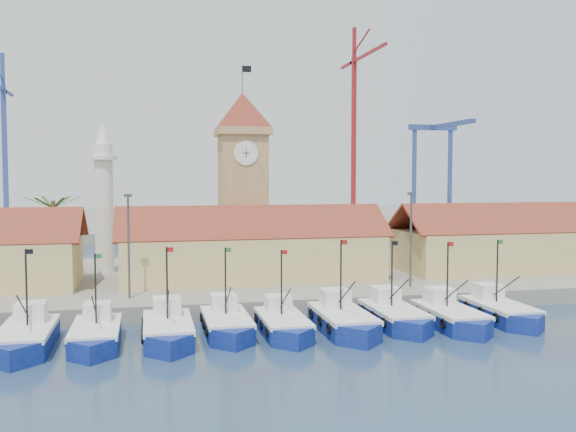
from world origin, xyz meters
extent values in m
plane|color=navy|center=(0.00, 0.00, 0.00)|extent=(400.00, 400.00, 0.00)
cube|color=gray|center=(0.00, 24.00, 0.75)|extent=(140.00, 32.00, 1.50)
cube|color=gray|center=(0.00, 110.00, 1.00)|extent=(240.00, 80.00, 2.00)
cube|color=navy|center=(-18.76, 2.39, 0.50)|extent=(3.49, 7.89, 1.79)
cube|color=navy|center=(-18.76, -1.55, 0.50)|extent=(3.49, 3.49, 1.79)
cube|color=silver|center=(-18.76, 2.39, 1.40)|extent=(3.56, 8.11, 0.35)
cube|color=silver|center=(-18.76, 4.37, 2.19)|extent=(2.09, 2.19, 1.40)
cylinder|color=black|center=(-18.76, 2.89, 4.19)|extent=(0.14, 0.14, 5.58)
cube|color=black|center=(-18.51, 2.89, 6.78)|extent=(0.50, 0.02, 0.35)
cube|color=navy|center=(-14.10, 2.39, 0.47)|extent=(3.26, 7.38, 1.68)
cube|color=navy|center=(-14.10, -1.31, 0.47)|extent=(3.26, 3.26, 1.68)
cube|color=silver|center=(-14.10, 2.39, 1.31)|extent=(3.33, 7.59, 0.33)
cube|color=silver|center=(-14.10, 4.23, 2.05)|extent=(1.96, 2.05, 1.31)
cylinder|color=black|center=(-14.10, 2.85, 3.92)|extent=(0.13, 0.13, 5.22)
cube|color=#197226|center=(-13.87, 2.85, 6.34)|extent=(0.47, 0.02, 0.33)
cube|color=navy|center=(-9.05, 2.50, 0.49)|extent=(3.43, 7.76, 1.76)
cube|color=navy|center=(-9.05, -1.38, 0.49)|extent=(3.43, 3.43, 1.76)
cube|color=silver|center=(-9.05, 2.50, 1.37)|extent=(3.50, 7.97, 0.34)
cube|color=silver|center=(-9.05, 4.44, 2.16)|extent=(2.06, 2.16, 1.37)
cylinder|color=black|center=(-9.05, 2.99, 4.11)|extent=(0.14, 0.14, 5.49)
cube|color=#A5140F|center=(-8.80, 2.99, 6.66)|extent=(0.49, 0.02, 0.34)
cube|color=navy|center=(-4.60, 3.60, 0.47)|extent=(3.30, 7.47, 1.70)
cube|color=navy|center=(-4.60, -0.13, 0.47)|extent=(3.30, 3.30, 1.70)
cube|color=silver|center=(-4.60, 3.60, 1.32)|extent=(3.37, 7.68, 0.33)
cube|color=silver|center=(-4.60, 5.47, 2.08)|extent=(1.98, 2.08, 1.32)
cylinder|color=black|center=(-4.60, 4.08, 3.96)|extent=(0.13, 0.13, 5.28)
cube|color=#197226|center=(-4.37, 4.08, 6.41)|extent=(0.47, 0.02, 0.33)
cube|color=navy|center=(-0.42, 2.61, 0.46)|extent=(3.21, 7.27, 1.65)
cube|color=navy|center=(-0.42, -1.02, 0.46)|extent=(3.21, 3.21, 1.65)
cube|color=silver|center=(-0.42, 2.61, 1.28)|extent=(3.28, 7.47, 0.32)
cube|color=silver|center=(-0.42, 4.43, 2.02)|extent=(1.93, 2.02, 1.28)
cylinder|color=black|center=(-0.42, 3.07, 3.85)|extent=(0.13, 0.13, 5.14)
cube|color=#A5140F|center=(-0.19, 3.07, 6.24)|extent=(0.46, 0.02, 0.32)
cube|color=navy|center=(4.32, 2.53, 0.51)|extent=(3.56, 8.05, 1.83)
cube|color=navy|center=(4.32, -1.50, 0.51)|extent=(3.56, 3.56, 1.83)
cube|color=silver|center=(4.32, 2.53, 1.42)|extent=(3.63, 8.27, 0.36)
cube|color=silver|center=(4.32, 4.54, 2.24)|extent=(2.13, 2.24, 1.42)
cylinder|color=black|center=(4.32, 3.03, 4.27)|extent=(0.14, 0.14, 5.69)
cube|color=#A5140F|center=(4.57, 3.03, 6.91)|extent=(0.51, 0.02, 0.36)
cube|color=navy|center=(8.89, 3.38, 0.49)|extent=(3.42, 7.73, 1.76)
cube|color=navy|center=(8.89, -0.49, 0.49)|extent=(3.42, 3.42, 1.76)
cube|color=silver|center=(8.89, 3.38, 1.37)|extent=(3.49, 7.95, 0.34)
cube|color=silver|center=(8.89, 5.31, 2.15)|extent=(2.05, 2.15, 1.37)
cylinder|color=black|center=(8.89, 3.87, 4.10)|extent=(0.14, 0.14, 5.47)
cube|color=black|center=(9.14, 3.87, 6.64)|extent=(0.49, 0.02, 0.34)
cube|color=navy|center=(13.19, 2.21, 0.48)|extent=(3.39, 7.67, 1.74)
cube|color=navy|center=(13.19, -1.62, 0.48)|extent=(3.39, 3.39, 1.74)
cube|color=silver|center=(13.19, 2.21, 1.36)|extent=(3.46, 7.88, 0.34)
cube|color=silver|center=(13.19, 4.13, 2.13)|extent=(2.03, 2.13, 1.36)
cylinder|color=black|center=(13.19, 2.70, 4.07)|extent=(0.14, 0.14, 5.42)
cube|color=#A5140F|center=(13.44, 2.70, 6.59)|extent=(0.48, 0.02, 0.34)
cube|color=navy|center=(18.17, 3.16, 0.48)|extent=(3.38, 7.65, 1.74)
cube|color=navy|center=(18.17, -0.66, 0.48)|extent=(3.38, 3.38, 1.74)
cube|color=silver|center=(18.17, 3.16, 1.35)|extent=(3.45, 7.86, 0.34)
cube|color=silver|center=(18.17, 5.07, 2.12)|extent=(2.03, 2.12, 1.35)
cylinder|color=black|center=(18.17, 3.64, 4.06)|extent=(0.14, 0.14, 5.41)
cube|color=#197226|center=(18.41, 3.64, 6.57)|extent=(0.48, 0.02, 0.34)
cube|color=#D6BC75|center=(0.00, 20.00, 3.75)|extent=(26.00, 10.00, 4.50)
cube|color=brown|center=(0.00, 17.50, 7.50)|extent=(27.04, 5.13, 3.21)
cube|color=brown|center=(0.00, 22.50, 7.50)|extent=(27.04, 5.13, 3.21)
cube|color=#D6BC75|center=(32.00, 20.00, 3.75)|extent=(30.00, 10.00, 4.50)
cube|color=brown|center=(32.00, 17.50, 7.50)|extent=(31.20, 5.13, 3.21)
cube|color=brown|center=(32.00, 22.50, 7.50)|extent=(31.20, 5.13, 3.21)
cube|color=tan|center=(0.00, 26.00, 9.00)|extent=(5.00, 5.00, 15.00)
cube|color=tan|center=(0.00, 26.00, 16.90)|extent=(5.80, 5.80, 0.80)
pyramid|color=brown|center=(0.00, 26.00, 19.20)|extent=(5.80, 5.80, 4.00)
cylinder|color=white|center=(0.00, 23.45, 14.50)|extent=(2.60, 0.15, 2.60)
cube|color=black|center=(0.00, 23.37, 14.50)|extent=(0.08, 0.02, 1.00)
cube|color=black|center=(0.00, 23.37, 14.50)|extent=(0.80, 0.02, 0.08)
cylinder|color=#3F3F44|center=(0.00, 26.00, 22.70)|extent=(0.10, 0.10, 3.00)
cube|color=black|center=(0.50, 26.00, 23.80)|extent=(1.00, 0.03, 0.70)
cylinder|color=silver|center=(-15.00, 28.00, 8.50)|extent=(2.00, 2.00, 14.00)
cylinder|color=silver|center=(-15.00, 28.00, 14.00)|extent=(3.00, 3.00, 0.40)
cone|color=silver|center=(-15.00, 28.00, 16.60)|extent=(1.80, 1.80, 2.40)
cylinder|color=brown|center=(-20.00, 26.00, 5.50)|extent=(0.44, 0.44, 8.00)
cube|color=#265D1F|center=(-18.60, 26.00, 9.30)|extent=(2.80, 0.35, 1.18)
cube|color=#265D1F|center=(-19.30, 27.21, 9.30)|extent=(1.71, 2.60, 1.18)
cube|color=#265D1F|center=(-20.70, 27.21, 9.30)|extent=(1.71, 2.60, 1.18)
cube|color=#265D1F|center=(-21.40, 26.00, 9.30)|extent=(2.80, 0.35, 1.18)
cube|color=#265D1F|center=(-20.70, 24.79, 9.30)|extent=(1.71, 2.60, 1.18)
cube|color=#265D1F|center=(-19.30, 24.79, 9.30)|extent=(1.71, 2.60, 1.18)
cylinder|color=#3F3F44|center=(-12.00, 12.00, 6.00)|extent=(0.20, 0.20, 9.00)
cube|color=#3F3F44|center=(-12.00, 12.00, 10.40)|extent=(0.70, 0.25, 0.25)
cylinder|color=#3F3F44|center=(14.00, 12.00, 6.00)|extent=(0.20, 0.20, 9.00)
cube|color=#3F3F44|center=(14.00, 12.00, 10.40)|extent=(0.70, 0.25, 0.25)
cube|color=#2D418A|center=(-41.01, 108.00, 16.98)|extent=(1.00, 1.00, 29.96)
cube|color=#2D418A|center=(-41.01, 113.00, 30.96)|extent=(0.60, 10.00, 0.60)
cube|color=#2D418A|center=(-41.01, 108.00, 35.46)|extent=(0.80, 0.80, 7.00)
cube|color=maroon|center=(38.94, 105.00, 21.35)|extent=(1.00, 1.00, 38.69)
cube|color=maroon|center=(38.94, 95.59, 39.69)|extent=(0.60, 23.54, 0.60)
cube|color=maroon|center=(38.94, 110.00, 39.69)|extent=(0.60, 10.00, 0.60)
cube|color=maroon|center=(38.94, 105.00, 44.19)|extent=(0.80, 0.80, 7.00)
cube|color=#2D418A|center=(57.00, 110.00, 13.00)|extent=(0.90, 0.90, 22.00)
cube|color=#2D418A|center=(67.00, 110.00, 13.00)|extent=(0.90, 0.90, 22.00)
cube|color=#2D418A|center=(62.00, 110.00, 24.50)|extent=(13.00, 1.40, 1.40)
cube|color=#2D418A|center=(62.00, 100.00, 24.50)|extent=(1.40, 22.00, 1.00)
camera|label=1|loc=(-10.41, -44.57, 12.10)|focal=40.00mm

